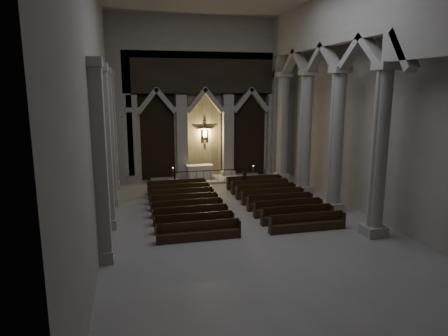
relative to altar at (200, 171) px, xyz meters
name	(u,v)px	position (x,y,z in m)	size (l,w,h in m)	color
room	(249,73)	(0.57, -10.89, 6.94)	(24.00, 24.10, 12.00)	#989590
sanctuary_wall	(205,92)	(0.57, 0.65, 5.96)	(14.00, 0.77, 12.00)	#A5A39A
right_arcade	(342,70)	(6.07, -9.56, 7.17)	(1.00, 24.00, 12.00)	#A5A39A
left_pilasters	(108,145)	(-6.18, -7.39, 3.25)	(0.60, 13.00, 8.03)	#A5A39A
sanctuary_step	(208,179)	(0.57, -0.29, -0.58)	(8.50, 2.60, 0.15)	#A5A39A
altar	(200,171)	(0.00, 0.00, 0.00)	(1.99, 0.80, 1.01)	silver
altar_rail	(211,175)	(0.57, -1.46, 0.04)	(5.37, 0.09, 1.06)	black
candle_stand_left	(173,182)	(-2.20, -1.70, -0.28)	(0.24, 0.24, 1.41)	#B28436
candle_stand_right	(253,177)	(3.77, -1.53, -0.32)	(0.21, 0.21, 1.23)	#B28436
pews	(232,204)	(0.57, -7.72, -0.37)	(9.31, 9.12, 0.87)	black
worshipper	(244,180)	(2.58, -3.29, -0.07)	(0.43, 0.28, 1.17)	black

